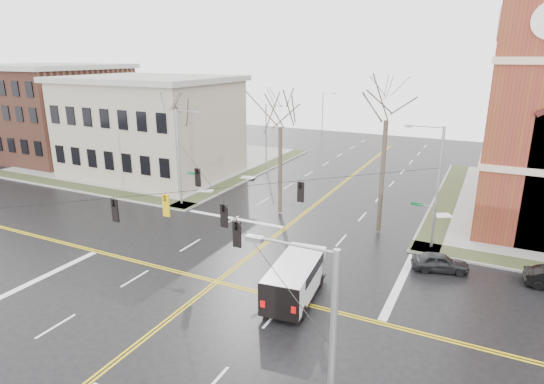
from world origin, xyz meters
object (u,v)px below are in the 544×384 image
at_px(signal_pole_ne, 435,185).
at_px(tree_nw_near, 280,121).
at_px(streetlight_north_b, 323,115).
at_px(tree_nw_far, 172,123).
at_px(parked_car_a, 440,262).
at_px(cargo_van, 296,276).
at_px(tree_ne, 387,113).
at_px(signal_pole_nw, 180,155).
at_px(streetlight_north_a, 267,134).

relative_size(signal_pole_ne, tree_nw_near, 0.78).
relative_size(streetlight_north_b, tree_nw_far, 0.76).
bearing_deg(parked_car_a, signal_pole_ne, 3.32).
relative_size(cargo_van, tree_ne, 0.46).
bearing_deg(tree_nw_near, streetlight_north_b, 104.11).
bearing_deg(tree_nw_far, signal_pole_nw, -39.75).
xyz_separation_m(signal_pole_nw, tree_nw_far, (-2.02, 1.68, 2.65)).
relative_size(parked_car_a, tree_nw_far, 0.35).
height_order(signal_pole_ne, streetlight_north_b, signal_pole_ne).
xyz_separation_m(signal_pole_ne, tree_ne, (-4.16, 1.49, 4.75)).
xyz_separation_m(streetlight_north_a, cargo_van, (15.90, -27.41, -3.12)).
relative_size(signal_pole_ne, signal_pole_nw, 1.00).
bearing_deg(streetlight_north_a, cargo_van, -59.88).
bearing_deg(signal_pole_ne, signal_pole_nw, 180.00).
distance_m(signal_pole_ne, parked_car_a, 5.72).
distance_m(signal_pole_nw, cargo_van, 20.16).
xyz_separation_m(cargo_van, parked_car_a, (7.26, 7.36, -0.72)).
distance_m(signal_pole_ne, tree_nw_near, 13.91).
bearing_deg(tree_nw_far, tree_ne, -0.53).
distance_m(signal_pole_nw, tree_ne, 19.14).
distance_m(cargo_van, tree_nw_near, 16.43).
relative_size(signal_pole_ne, tree_ne, 0.67).
xyz_separation_m(signal_pole_ne, parked_car_a, (1.19, -3.55, -4.32)).
bearing_deg(tree_nw_far, streetlight_north_b, 85.58).
height_order(cargo_van, tree_nw_near, tree_nw_near).
xyz_separation_m(cargo_van, tree_ne, (1.91, 12.40, 8.35)).
height_order(signal_pole_ne, cargo_van, signal_pole_ne).
bearing_deg(tree_nw_near, signal_pole_ne, -8.73).
bearing_deg(cargo_van, signal_pole_ne, 54.70).
xyz_separation_m(signal_pole_nw, cargo_van, (16.57, -10.91, -3.60)).
bearing_deg(signal_pole_nw, streetlight_north_a, 87.68).
height_order(signal_pole_nw, streetlight_north_b, signal_pole_nw).
bearing_deg(parked_car_a, streetlight_north_b, 14.85).
bearing_deg(cargo_van, tree_ne, 75.04).
bearing_deg(signal_pole_ne, tree_nw_far, 176.10).
bearing_deg(tree_nw_near, streetlight_north_a, 120.93).
distance_m(streetlight_north_a, tree_nw_near, 17.30).
height_order(streetlight_north_b, parked_car_a, streetlight_north_b).
distance_m(parked_car_a, tree_nw_near, 17.38).
distance_m(signal_pole_ne, tree_ne, 6.49).
height_order(signal_pole_ne, signal_pole_nw, same).
xyz_separation_m(signal_pole_nw, tree_nw_near, (9.33, 2.04, 3.45)).
relative_size(parked_car_a, tree_ne, 0.27).
bearing_deg(tree_nw_near, parked_car_a, -21.09).
xyz_separation_m(signal_pole_nw, streetlight_north_a, (0.67, 16.50, -0.48)).
relative_size(signal_pole_nw, streetlight_north_b, 1.12).
bearing_deg(tree_nw_far, parked_car_a, -11.44).
distance_m(streetlight_north_a, parked_car_a, 30.88).
bearing_deg(streetlight_north_a, parked_car_a, -40.88).
relative_size(cargo_van, tree_nw_far, 0.59).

